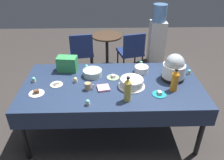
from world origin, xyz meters
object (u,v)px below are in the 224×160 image
Objects in this scene: frosted_layer_cake at (132,83)px; coffee_mug_tan at (88,86)px; dessert_plate_sage at (113,77)px; cupcake_lemon at (75,80)px; ceramic_snack_bowl at (141,69)px; cupcake_rose at (88,103)px; maroon_chair_right at (131,50)px; cupcake_berry at (141,63)px; maroon_chair_left at (82,51)px; cupcake_mint at (86,67)px; coffee_mug_olive at (174,65)px; cupcake_cocoa at (189,72)px; slow_cooker at (174,68)px; soda_carton at (67,64)px; round_cafe_table at (107,46)px; cupcake_vanilla at (34,80)px; soda_bottle_ginger_ale at (128,90)px; water_cooler at (157,36)px; dessert_plate_white at (37,93)px; dessert_plate_teal at (159,94)px; soda_bottle_orange_juice at (175,81)px; potluck_table at (112,88)px; dessert_plate_cream at (56,84)px.

frosted_layer_cake reaches higher than coffee_mug_tan.
cupcake_lemon is (-0.47, -0.10, 0.02)m from dessert_plate_sage.
ceramic_snack_bowl is at bearing 64.91° from frosted_layer_cake.
maroon_chair_right is at bearing 71.34° from cupcake_rose.
maroon_chair_left reaches higher than cupcake_berry.
cupcake_mint is at bearing -80.81° from maroon_chair_left.
coffee_mug_tan is (-0.30, -0.27, 0.04)m from dessert_plate_sage.
cupcake_berry is 0.57× the size of coffee_mug_olive.
cupcake_cocoa is (1.36, -0.18, 0.00)m from cupcake_mint.
soda_carton is (-1.37, 0.27, -0.06)m from slow_cooker.
slow_cooker is 1.62m from maroon_chair_right.
cupcake_lemon is at bearing -86.89° from maroon_chair_left.
cupcake_mint is 1.51m from round_cafe_table.
cupcake_vanilla is 1.21m from soda_bottle_ginger_ale.
cupcake_cocoa is at bearing 4.15° from cupcake_vanilla.
coffee_mug_olive is 0.14× the size of maroon_chair_right.
dessert_plate_sage is at bearing -116.69° from water_cooler.
dessert_plate_white reaches higher than dessert_plate_teal.
maroon_chair_left is (-1.26, 1.77, -0.39)m from soda_bottle_orange_juice.
frosted_layer_cake is 1.75× the size of ceramic_snack_bowl.
dessert_plate_sage is 0.77m from soda_bottle_orange_juice.
soda_carton is at bearing 175.99° from ceramic_snack_bowl.
coffee_mug_tan is at bearing -51.18° from soda_carton.
round_cafe_table is at bearing 95.43° from soda_bottle_ginger_ale.
dessert_plate_sage is at bearing 63.14° from cupcake_rose.
water_cooler reaches higher than soda_bottle_ginger_ale.
cupcake_mint is at bearing 47.52° from dessert_plate_white.
cupcake_cocoa is 1.62m from soda_carton.
cupcake_mint is at bearing 165.33° from slow_cooker.
cupcake_cocoa is 1.56m from maroon_chair_right.
soda_bottle_orange_juice is 1.08× the size of soda_carton.
ceramic_snack_bowl reaches higher than cupcake_cocoa.
ceramic_snack_bowl is at bearing 103.62° from dessert_plate_teal.
cupcake_berry is (-0.11, 0.74, 0.02)m from dessert_plate_teal.
cupcake_vanilla is 0.08× the size of maroon_chair_right.
slow_cooker is at bearing 17.25° from frosted_layer_cake.
cupcake_berry is at bearing -70.69° from round_cafe_table.
cupcake_mint is 0.05× the size of water_cooler.
potluck_table is 0.33m from coffee_mug_tan.
maroon_chair_right is at bearing 75.43° from potluck_table.
cupcake_vanilla is 0.59× the size of coffee_mug_tan.
dessert_plate_sage is at bearing 156.69° from soda_bottle_orange_juice.
cupcake_mint is (-0.07, 0.81, 0.00)m from cupcake_rose.
cupcake_cocoa is at bearing 7.39° from dessert_plate_cream.
dessert_plate_sage is 0.65m from soda_carton.
cupcake_cocoa is at bearing 19.80° from frosted_layer_cake.
slow_cooker is 5.08× the size of cupcake_mint.
ceramic_snack_bowl reaches higher than dessert_plate_cream.
cupcake_cocoa is (0.49, 0.46, 0.02)m from dessert_plate_teal.
maroon_chair_right is at bearing 55.92° from dessert_plate_cream.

